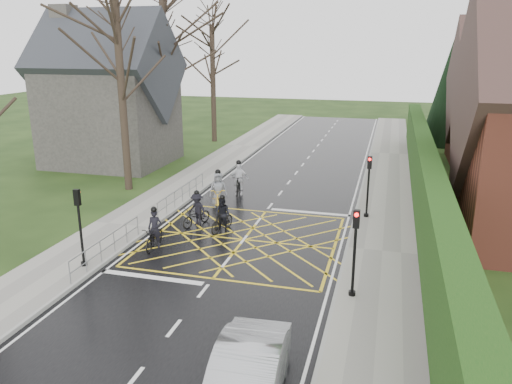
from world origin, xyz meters
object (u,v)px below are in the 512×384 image
at_px(car, 245,381).
at_px(cyclist_mid, 197,213).
at_px(cyclist_lead, 218,194).
at_px(cyclist_rear, 155,235).
at_px(cyclist_back, 222,218).
at_px(cyclist_front, 238,182).

bearing_deg(car, cyclist_mid, 112.66).
xyz_separation_m(cyclist_lead, car, (5.74, -14.36, 0.04)).
height_order(cyclist_mid, car, cyclist_mid).
height_order(cyclist_rear, cyclist_mid, cyclist_rear).
xyz_separation_m(cyclist_rear, cyclist_back, (2.15, 2.59, 0.08)).
bearing_deg(cyclist_lead, car, -89.02).
relative_size(cyclist_mid, cyclist_lead, 0.84).
relative_size(cyclist_back, cyclist_lead, 0.81).
xyz_separation_m(cyclist_mid, cyclist_front, (0.42, 5.38, 0.12)).
xyz_separation_m(cyclist_rear, cyclist_front, (1.15, 8.41, 0.17)).
relative_size(cyclist_rear, cyclist_front, 0.91).
bearing_deg(cyclist_rear, cyclist_back, 43.93).
distance_m(cyclist_rear, cyclist_front, 8.49).
relative_size(cyclist_back, cyclist_mid, 0.97).
bearing_deg(cyclist_front, car, -84.13).
distance_m(cyclist_back, cyclist_lead, 3.60).
distance_m(cyclist_back, cyclist_mid, 1.50).
bearing_deg(cyclist_mid, car, -40.69).
bearing_deg(cyclist_rear, cyclist_mid, 70.25).
xyz_separation_m(cyclist_front, car, (5.37, -16.85, 0.00)).
bearing_deg(cyclist_front, cyclist_rear, -109.57).
distance_m(cyclist_mid, cyclist_front, 5.40).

